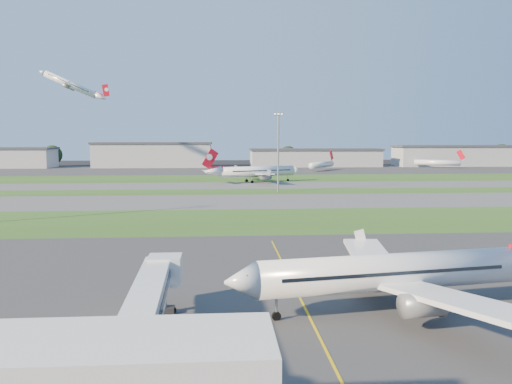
{
  "coord_description": "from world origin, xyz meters",
  "views": [
    {
      "loc": [
        -3.59,
        -53.72,
        17.63
      ],
      "look_at": [
        3.28,
        44.37,
        7.0
      ],
      "focal_mm": 35.0,
      "sensor_mm": 36.0,
      "label": 1
    }
  ],
  "objects": [
    {
      "name": "ground",
      "position": [
        0.0,
        0.0,
        0.0
      ],
      "size": [
        700.0,
        700.0,
        0.0
      ],
      "primitive_type": "plane",
      "color": "black",
      "rests_on": "ground"
    },
    {
      "name": "airliner_departing",
      "position": [
        -79.68,
        210.75,
        44.72
      ],
      "size": [
        33.3,
        28.19,
        10.39
      ],
      "rotation": [
        0.0,
        0.0,
        0.06
      ],
      "color": "white"
    },
    {
      "name": "grass_strip_c",
      "position": [
        0.0,
        165.0,
        0.01
      ],
      "size": [
        300.0,
        40.0,
        0.01
      ],
      "primitive_type": "cube",
      "color": "#32531B",
      "rests_on": "ground"
    },
    {
      "name": "hangar_far_east",
      "position": [
        155.0,
        255.0,
        6.64
      ],
      "size": [
        96.9,
        23.0,
        13.2
      ],
      "color": "#919398",
      "rests_on": "ground"
    },
    {
      "name": "mini_jet_far",
      "position": [
        124.88,
        234.68,
        3.28
      ],
      "size": [
        25.1,
        16.76,
        9.48
      ],
      "rotation": [
        0.0,
        0.0,
        -0.56
      ],
      "color": "white",
      "rests_on": "ground"
    },
    {
      "name": "taxiway_a",
      "position": [
        0.0,
        85.0,
        0.01
      ],
      "size": [
        300.0,
        32.0,
        0.01
      ],
      "primitive_type": "cube",
      "color": "#515154",
      "rests_on": "ground"
    },
    {
      "name": "apron_far",
      "position": [
        0.0,
        225.0,
        0.01
      ],
      "size": [
        400.0,
        80.0,
        0.01
      ],
      "primitive_type": "cube",
      "color": "#333335",
      "rests_on": "ground"
    },
    {
      "name": "apron_near",
      "position": [
        0.0,
        0.0,
        0.01
      ],
      "size": [
        300.0,
        70.0,
        0.01
      ],
      "primitive_type": "cube",
      "color": "#333335",
      "rests_on": "ground"
    },
    {
      "name": "tree_west",
      "position": [
        -110.0,
        270.0,
        7.14
      ],
      "size": [
        12.1,
        12.1,
        13.2
      ],
      "color": "black",
      "rests_on": "ground"
    },
    {
      "name": "airliner_taxiing",
      "position": [
        10.65,
        144.89,
        4.31
      ],
      "size": [
        37.59,
        31.82,
        12.28
      ],
      "rotation": [
        0.0,
        0.0,
        3.5
      ],
      "color": "white",
      "rests_on": "ground"
    },
    {
      "name": "hangar_east",
      "position": [
        55.0,
        255.0,
        5.64
      ],
      "size": [
        81.6,
        23.0,
        11.2
      ],
      "color": "#919398",
      "rests_on": "ground"
    },
    {
      "name": "taxiway_b",
      "position": [
        0.0,
        132.0,
        0.01
      ],
      "size": [
        300.0,
        26.0,
        0.01
      ],
      "primitive_type": "cube",
      "color": "#515154",
      "rests_on": "ground"
    },
    {
      "name": "mini_jet_near",
      "position": [
        51.18,
        214.78,
        3.28
      ],
      "size": [
        18.35,
        24.06,
        9.48
      ],
      "rotation": [
        0.0,
        0.0,
        0.94
      ],
      "color": "white",
      "rests_on": "ground"
    },
    {
      "name": "tree_mid_west",
      "position": [
        -20.0,
        266.0,
        5.84
      ],
      "size": [
        9.9,
        9.9,
        10.8
      ],
      "color": "black",
      "rests_on": "ground"
    },
    {
      "name": "hangar_west",
      "position": [
        -45.0,
        255.0,
        7.64
      ],
      "size": [
        71.4,
        23.0,
        15.2
      ],
      "color": "#919398",
      "rests_on": "ground"
    },
    {
      "name": "tree_far_east",
      "position": [
        185.0,
        271.0,
        7.46
      ],
      "size": [
        12.65,
        12.65,
        13.8
      ],
      "color": "black",
      "rests_on": "ground"
    },
    {
      "name": "jet_bridge",
      "position": [
        -9.81,
        -15.24,
        4.01
      ],
      "size": [
        4.2,
        26.9,
        6.2
      ],
      "color": "silver",
      "rests_on": "ground"
    },
    {
      "name": "grass_strip_b",
      "position": [
        0.0,
        110.0,
        0.01
      ],
      "size": [
        300.0,
        18.0,
        0.01
      ],
      "primitive_type": "cube",
      "color": "#32531B",
      "rests_on": "ground"
    },
    {
      "name": "light_mast_centre",
      "position": [
        15.0,
        108.0,
        14.81
      ],
      "size": [
        3.2,
        0.7,
        25.8
      ],
      "color": "gray",
      "rests_on": "ground"
    },
    {
      "name": "tree_mid_east",
      "position": [
        40.0,
        269.0,
        6.81
      ],
      "size": [
        11.55,
        11.55,
        12.6
      ],
      "color": "black",
      "rests_on": "ground"
    },
    {
      "name": "tree_east",
      "position": [
        115.0,
        267.0,
        6.16
      ],
      "size": [
        10.45,
        10.45,
        11.4
      ],
      "color": "black",
      "rests_on": "ground"
    },
    {
      "name": "airliner_parked",
      "position": [
        14.59,
        -5.19,
        4.0
      ],
      "size": [
        36.39,
        30.65,
        11.4
      ],
      "rotation": [
        0.0,
        0.0,
        0.15
      ],
      "color": "white",
      "rests_on": "ground"
    },
    {
      "name": "grass_strip_a",
      "position": [
        0.0,
        52.0,
        0.01
      ],
      "size": [
        300.0,
        34.0,
        0.01
      ],
      "primitive_type": "cube",
      "color": "#32531B",
      "rests_on": "ground"
    },
    {
      "name": "yellow_line",
      "position": [
        5.0,
        0.0,
        0.0
      ],
      "size": [
        0.25,
        60.0,
        0.02
      ],
      "primitive_type": "cube",
      "color": "gold",
      "rests_on": "ground"
    }
  ]
}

